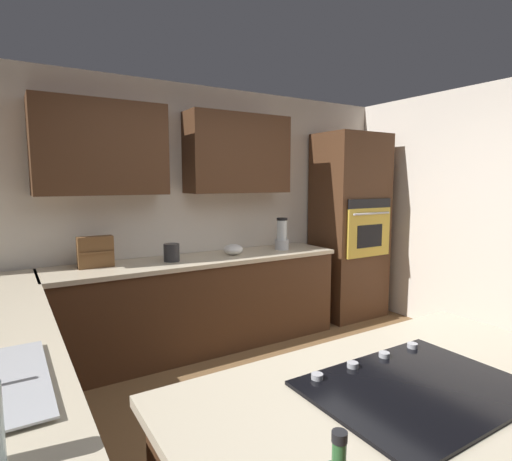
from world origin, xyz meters
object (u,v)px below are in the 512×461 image
Objects in this scene: cooktop at (416,387)px; spice_rack at (96,252)px; blender at (282,236)px; mixing_bowl at (233,249)px; kettle at (172,253)px; wall_oven at (349,226)px.

spice_rack reaches higher than cooktop.
blender is 1.90m from spice_rack.
cooktop is at bearing 74.85° from mixing_bowl.
kettle reaches higher than cooktop.
wall_oven reaches higher than kettle.
spice_rack reaches higher than mixing_bowl.
blender is 2.11× the size of kettle.
cooktop is (2.33, 2.71, -0.19)m from wall_oven.
mixing_bowl is 0.67× the size of spice_rack.
blender is (1.00, -0.00, -0.05)m from wall_oven.
wall_oven is 3.58m from cooktop.
cooktop is at bearing 63.80° from blender.
mixing_bowl is 1.19× the size of kettle.
kettle is (0.65, 0.00, 0.03)m from mixing_bowl.
cooktop is at bearing 49.26° from wall_oven.
spice_rack is (1.30, -0.08, 0.08)m from mixing_bowl.
wall_oven is 11.21× the size of mixing_bowl.
mixing_bowl is (1.60, -0.00, -0.14)m from wall_oven.
mixing_bowl reaches higher than cooktop.
wall_oven reaches higher than blender.
spice_rack is at bearing -2.49° from blender.
wall_oven is at bearing 179.93° from blender.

